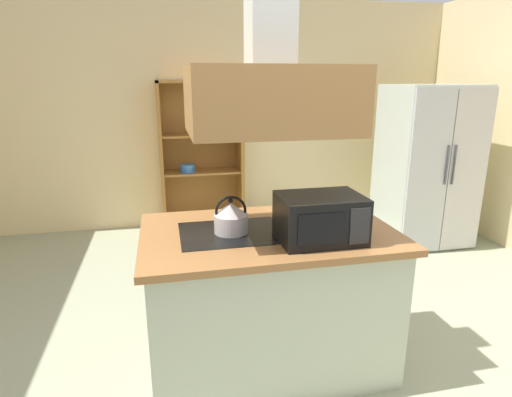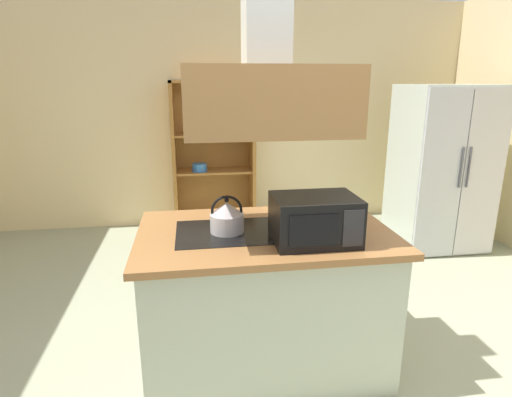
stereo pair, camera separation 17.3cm
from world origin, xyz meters
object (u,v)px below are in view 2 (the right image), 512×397
(cutting_board, at_px, (329,214))
(microwave, at_px, (315,219))
(kettle, at_px, (227,217))
(refrigerator, at_px, (441,168))
(dish_cabinet, at_px, (214,164))

(cutting_board, relative_size, microwave, 0.74)
(kettle, height_order, cutting_board, kettle)
(cutting_board, bearing_deg, microwave, -118.01)
(refrigerator, distance_m, kettle, 2.98)
(microwave, bearing_deg, refrigerator, 44.49)
(dish_cabinet, relative_size, kettle, 7.90)
(kettle, bearing_deg, refrigerator, 35.11)
(refrigerator, relative_size, kettle, 7.73)
(kettle, distance_m, cutting_board, 0.74)
(refrigerator, bearing_deg, microwave, -135.51)
(dish_cabinet, relative_size, microwave, 3.83)
(kettle, bearing_deg, cutting_board, 17.06)
(refrigerator, distance_m, cutting_board, 2.29)
(cutting_board, bearing_deg, kettle, -162.94)
(kettle, relative_size, cutting_board, 0.66)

